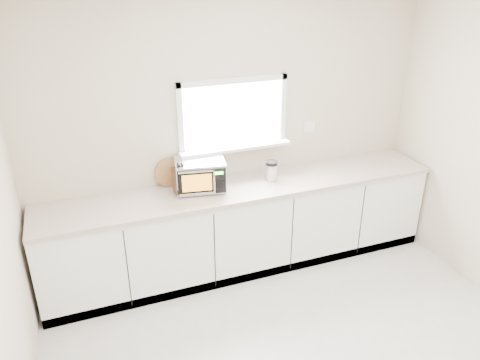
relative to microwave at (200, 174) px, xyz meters
name	(u,v)px	position (x,y,z in m)	size (l,w,h in m)	color
back_wall	(233,132)	(0.41, 0.23, 0.29)	(4.00, 0.17, 2.70)	#C0B598
cabinets	(243,228)	(0.41, -0.06, -0.63)	(3.92, 0.60, 0.88)	white
countertop	(244,187)	(0.41, -0.07, -0.17)	(3.92, 0.64, 0.04)	#B5A495
microwave	(200,174)	(0.00, 0.00, 0.00)	(0.51, 0.44, 0.29)	black
knife_block	(179,180)	(-0.20, -0.02, -0.01)	(0.11, 0.23, 0.33)	#482A19
cutting_board	(170,172)	(-0.25, 0.18, -0.02)	(0.28, 0.28, 0.02)	olive
coffee_grinder	(271,171)	(0.71, -0.06, -0.05)	(0.12, 0.12, 0.21)	silver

